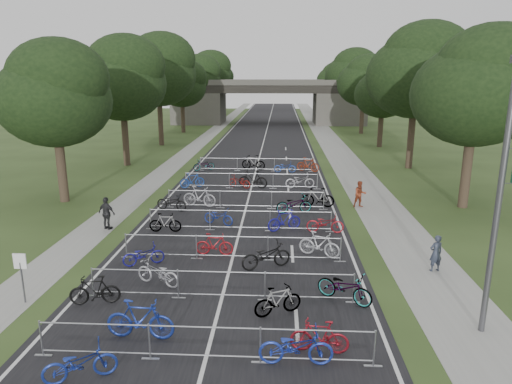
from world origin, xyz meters
The scene contains 60 objects.
ground centered at (0.00, 0.00, 0.00)m, with size 200.00×200.00×0.00m, color #2F431C.
road centered at (0.00, 50.00, 0.01)m, with size 11.00×140.00×0.01m, color black.
sidewalk_right centered at (8.00, 50.00, 0.01)m, with size 3.00×140.00×0.01m, color gray.
sidewalk_left centered at (-7.50, 50.00, 0.01)m, with size 2.00×140.00×0.01m, color gray.
lane_markings centered at (0.00, 50.00, 0.00)m, with size 0.12×140.00×0.00m, color silver.
overpass_bridge centered at (0.00, 65.00, 3.53)m, with size 31.00×8.00×7.05m.
lamppost centered at (8.33, 2.00, 4.28)m, with size 0.61×0.65×8.21m.
park_sign centered at (-6.80, 3.00, 1.27)m, with size 0.45×0.06×1.83m.
tree_left_0 centered at (-11.39, 15.93, 6.49)m, with size 6.72×6.72×10.25m.
tree_right_0 centered at (13.11, 15.93, 6.92)m, with size 7.17×7.17×10.93m.
tree_left_1 centered at (-11.39, 27.93, 7.30)m, with size 7.56×7.56×11.53m.
tree_right_1 centered at (13.11, 27.93, 7.90)m, with size 8.18×8.18×12.47m.
tree_left_2 centered at (-11.39, 39.93, 8.12)m, with size 8.40×8.40×12.81m.
tree_right_2 centered at (13.11, 39.93, 5.95)m, with size 6.16×6.16×9.39m.
tree_left_3 centered at (-11.39, 51.93, 6.49)m, with size 6.72×6.72×10.25m.
tree_right_3 centered at (13.11, 51.93, 6.92)m, with size 7.17×7.17×10.93m.
tree_left_4 centered at (-11.39, 63.93, 7.30)m, with size 7.56×7.56×11.53m.
tree_right_4 centered at (13.11, 63.93, 7.90)m, with size 8.18×8.18×12.47m.
tree_left_5 centered at (-11.39, 75.93, 8.12)m, with size 8.40×8.40×12.81m.
tree_right_5 centered at (13.11, 75.93, 5.95)m, with size 6.16×6.16×9.39m.
tree_left_6 centered at (-11.39, 87.93, 6.49)m, with size 6.72×6.72×10.25m.
tree_right_6 centered at (13.11, 87.93, 6.92)m, with size 7.17×7.17×10.93m.
barrier_row_0 centered at (0.00, 0.00, 0.55)m, with size 9.70×0.08×1.10m.
barrier_row_1 centered at (0.00, 3.60, 0.55)m, with size 9.70×0.08×1.10m.
barrier_row_2 centered at (0.00, 7.20, 0.55)m, with size 9.70×0.08×1.10m.
barrier_row_3 centered at (0.00, 11.00, 0.55)m, with size 9.70×0.08×1.10m.
barrier_row_4 centered at (0.00, 15.00, 0.55)m, with size 9.70×0.08×1.10m.
barrier_row_5 centered at (0.00, 20.00, 0.55)m, with size 9.70×0.08×1.10m.
barrier_row_6 centered at (0.00, 26.00, 0.55)m, with size 9.70×0.08×1.10m.
bike_0 centered at (-3.08, -0.97, 0.49)m, with size 0.65×1.87×0.98m, color navy.
bike_1 centered at (-2.10, 1.01, 0.63)m, with size 0.59×2.09×1.26m, color navy.
bike_2 centered at (2.50, 0.00, 0.53)m, with size 0.71×2.04×1.07m, color #1C319C.
bike_3 centered at (3.18, 0.57, 0.50)m, with size 0.47×1.68×1.01m, color maroon.
bike_4 centered at (-4.30, 3.03, 0.52)m, with size 0.49×1.72×1.03m, color black.
bike_5 centered at (-2.53, 4.60, 0.49)m, with size 0.66×1.88×0.99m, color #ABABB2.
bike_6 centered at (1.99, 2.63, 0.51)m, with size 0.48×1.69×1.02m, color #9B9DA2.
bike_7 centered at (4.30, 3.67, 0.54)m, with size 0.72×2.06×1.08m, color #9B9DA2.
bike_8 centered at (-3.62, 6.43, 0.45)m, with size 0.60×1.71×0.90m, color navy.
bike_9 centered at (-0.82, 7.64, 0.50)m, with size 0.47×1.67×1.00m, color maroon.
bike_10 centered at (1.48, 6.36, 0.56)m, with size 0.74×2.11×1.11m, color black.
bike_11 centered at (3.75, 7.73, 0.56)m, with size 0.53×1.87×1.13m, color #B6B7BE.
bike_12 centered at (-3.73, 10.56, 0.49)m, with size 0.46×1.63×0.98m, color #9B9DA2.
bike_13 centered at (-1.21, 11.88, 0.45)m, with size 0.60×1.72×0.91m, color navy.
bike_14 centered at (2.26, 11.10, 0.56)m, with size 0.52×1.86×1.12m, color navy.
bike_15 centered at (4.30, 10.91, 0.49)m, with size 0.65×1.86×0.98m, color maroon.
bike_16 centered at (-4.30, 14.35, 0.50)m, with size 0.66×1.90×1.00m, color black.
bike_17 centered at (-2.81, 15.25, 0.62)m, with size 0.58×2.07×1.24m, color #9B9BA2.
bike_18 centered at (2.83, 14.18, 0.54)m, with size 0.72×2.06×1.08m, color #9B9DA2.
bike_19 centered at (4.30, 15.53, 0.58)m, with size 0.55×1.94×1.17m, color #9B9DA2.
bike_20 centered at (-4.15, 19.96, 0.53)m, with size 0.50×1.77×1.07m, color #1D449F.
bike_21 centered at (-0.84, 20.13, 0.46)m, with size 0.61×1.76×0.92m, color maroon.
bike_22 centered at (0.12, 20.10, 0.63)m, with size 0.59×2.09×1.25m, color black.
bike_23 centered at (3.41, 20.21, 0.54)m, with size 0.71×2.04×1.07m, color #A19FA7.
bike_24 centered at (-4.30, 25.92, 0.48)m, with size 0.64×1.83×0.96m, color #9B9DA2.
bike_25 centered at (-0.23, 26.53, 0.62)m, with size 0.58×2.05×1.23m, color #9B9DA2.
bike_26 centered at (2.41, 25.51, 0.47)m, with size 0.62×1.77×0.93m, color #1C3E9E.
bike_27 centered at (4.30, 26.01, 0.58)m, with size 0.54×1.92×1.15m, color maroon.
pedestrian_a centered at (8.29, 6.45, 0.76)m, with size 0.56×0.36×1.52m, color #2D3343.
pedestrian_b centered at (6.80, 15.63, 0.79)m, with size 0.77×0.60×1.59m, color maroon.
pedestrian_c centered at (-6.80, 10.84, 0.85)m, with size 1.00×0.41×1.70m, color #252527.
Camera 1 is at (2.00, -10.98, 7.67)m, focal length 32.00 mm.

